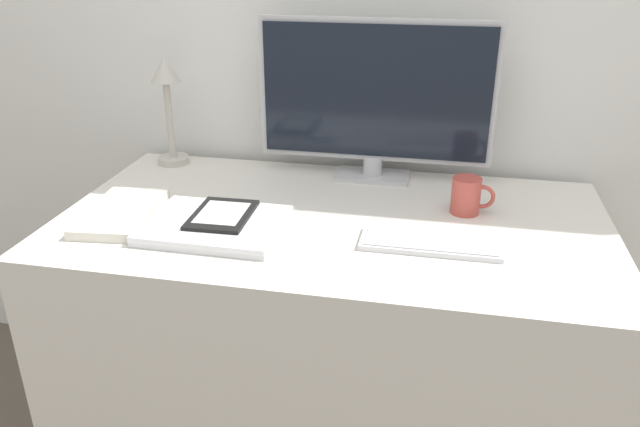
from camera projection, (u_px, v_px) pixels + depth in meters
name	position (u px, v px, depth m)	size (l,w,h in m)	color
wall_back	(362.00, 5.00, 1.70)	(3.60, 0.05, 2.40)	silver
desk	(332.00, 345.00, 1.66)	(1.32, 0.72, 0.75)	silver
monitor	(375.00, 98.00, 1.66)	(0.63, 0.11, 0.43)	#B7B7BC
keyboard	(430.00, 243.00, 1.36)	(0.31, 0.11, 0.01)	silver
laptop	(215.00, 225.00, 1.44)	(0.31, 0.25, 0.02)	silver
ereader	(222.00, 215.00, 1.45)	(0.14, 0.18, 0.01)	black
desk_lamp	(167.00, 96.00, 1.78)	(0.09, 0.09, 0.32)	#BCB7AD
notebook	(121.00, 213.00, 1.50)	(0.18, 0.29, 0.02)	silver
coffee_mug	(467.00, 196.00, 1.51)	(0.10, 0.07, 0.09)	#B7473D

